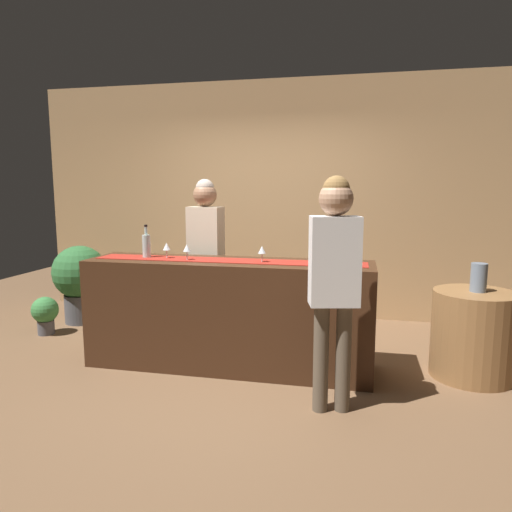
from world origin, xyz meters
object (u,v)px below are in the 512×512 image
wine_bottle_green (342,250)px  round_side_table (473,334)px  potted_plant_tall (80,278)px  potted_plant_small (45,313)px  wine_glass_far_end (187,248)px  wine_glass_mid_counter (262,250)px  bartender (206,243)px  vase_on_side_table (479,278)px  customer_sipping (334,269)px  wine_glass_near_customer (167,247)px  wine_bottle_clear (146,245)px

wine_bottle_green → round_side_table: wine_bottle_green is taller
potted_plant_tall → potted_plant_small: (-0.11, -0.51, -0.29)m
round_side_table → wine_bottle_green: bearing=-171.5°
wine_bottle_green → wine_glass_far_end: bearing=-175.7°
wine_glass_far_end → wine_glass_mid_counter: bearing=1.6°
wine_glass_mid_counter → bartender: 0.94m
wine_glass_far_end → vase_on_side_table: bearing=6.4°
wine_bottle_green → wine_glass_far_end: size_ratio=2.10×
bartender → customer_sipping: bearing=143.8°
vase_on_side_table → potted_plant_small: (-4.32, 0.24, -0.62)m
wine_glass_near_customer → wine_glass_mid_counter: same height
wine_bottle_green → round_side_table: size_ratio=0.41×
wine_glass_near_customer → potted_plant_tall: (-1.53, 0.98, -0.54)m
bartender → round_side_table: bartender is taller
wine_bottle_green → potted_plant_small: size_ratio=0.72×
potted_plant_small → vase_on_side_table: bearing=-3.2°
bartender → wine_bottle_clear: bearing=62.8°
wine_glass_near_customer → wine_glass_mid_counter: bearing=-2.0°
customer_sipping → potted_plant_tall: customer_sipping is taller
potted_plant_small → wine_glass_mid_counter: bearing=-11.1°
round_side_table → bartender: bearing=171.6°
bartender → wine_glass_mid_counter: bearing=145.5°
wine_glass_mid_counter → vase_on_side_table: wine_glass_mid_counter is taller
wine_bottle_clear → round_side_table: (2.86, 0.20, -0.71)m
round_side_table → wine_glass_mid_counter: bearing=-172.1°
bartender → vase_on_side_table: 2.53m
potted_plant_small → bartender: bearing=3.6°
vase_on_side_table → potted_plant_small: 4.37m
wine_glass_near_customer → potted_plant_small: (-1.65, 0.47, -0.83)m
wine_glass_near_customer → round_side_table: wine_glass_near_customer is taller
wine_glass_near_customer → wine_bottle_green: bearing=1.9°
wine_bottle_green → round_side_table: 1.33m
potted_plant_tall → bartender: bearing=-13.2°
wine_glass_mid_counter → round_side_table: wine_glass_mid_counter is taller
wine_glass_mid_counter → vase_on_side_table: (1.79, 0.26, -0.21)m
round_side_table → vase_on_side_table: 0.49m
vase_on_side_table → potted_plant_small: vase_on_side_table is taller
wine_bottle_clear → potted_plant_small: size_ratio=0.72×
wine_bottle_green → customer_sipping: customer_sipping is taller
round_side_table → wine_glass_far_end: bearing=-173.8°
potted_plant_small → wine_bottle_clear: bearing=-17.4°
wine_bottle_clear → round_side_table: size_ratio=0.41×
wine_bottle_green → bartender: bartender is taller
vase_on_side_table → customer_sipping: bearing=-142.5°
wine_glass_far_end → wine_glass_near_customer: bearing=166.8°
round_side_table → customer_sipping: bearing=-142.5°
wine_glass_near_customer → wine_glass_mid_counter: 0.88m
wine_bottle_green → vase_on_side_table: (1.12, 0.17, -0.22)m
round_side_table → potted_plant_small: (-4.31, 0.25, -0.13)m
potted_plant_small → potted_plant_tall: bearing=77.5°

